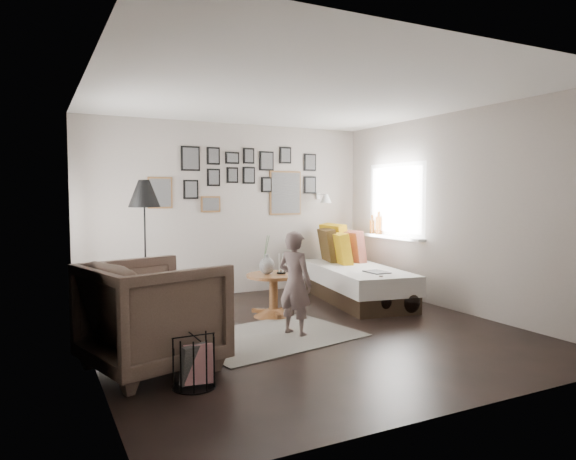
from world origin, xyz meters
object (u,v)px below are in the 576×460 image
demijohn_small (409,301)px  child (295,283)px  floor_lamp (144,199)px  magazine_basket (194,362)px  daybed (352,277)px  pedestal_table (274,297)px  vase (267,262)px  demijohn_large (381,300)px  armchair (153,315)px

demijohn_small → child: size_ratio=0.40×
floor_lamp → magazine_basket: (-0.16, -2.66, -1.27)m
daybed → pedestal_table: bearing=-155.2°
child → vase: bearing=-30.7°
floor_lamp → demijohn_large: bearing=-27.1°
armchair → floor_lamp: bearing=-25.6°
vase → demijohn_large: vase is taller
armchair → child: bearing=-91.5°
pedestal_table → magazine_basket: 2.44m
pedestal_table → magazine_basket: pedestal_table is taller
armchair → demijohn_small: 3.43m
vase → armchair: bearing=-142.0°
daybed → vase: bearing=-156.7°
magazine_basket → pedestal_table: bearing=50.0°
floor_lamp → armchair: bearing=-99.6°
child → demijohn_large: bearing=-102.9°
demijohn_small → child: (-1.74, -0.20, 0.40)m
vase → demijohn_small: (1.67, -0.70, -0.51)m
magazine_basket → child: child is taller
armchair → magazine_basket: (0.20, -0.57, -0.28)m
daybed → armchair: bearing=-142.9°
vase → magazine_basket: vase is taller
pedestal_table → magazine_basket: bearing=-130.0°
vase → floor_lamp: 1.73m
armchair → daybed: bearing=-78.1°
daybed → demijohn_large: 1.00m
pedestal_table → daybed: size_ratio=0.30×
demijohn_small → vase: bearing=157.2°
demijohn_large → magazine_basket: bearing=-155.0°
vase → child: bearing=-94.8°
vase → magazine_basket: 2.45m
floor_lamp → child: (1.26, -1.68, -0.91)m
armchair → demijohn_large: (3.00, 0.74, -0.29)m
daybed → demijohn_small: size_ratio=5.00×
vase → child: size_ratio=0.43×
armchair → floor_lamp: floor_lamp is taller
floor_lamp → demijohn_small: bearing=-26.2°
magazine_basket → armchair: bearing=109.3°
armchair → vase: bearing=-68.0°
demijohn_large → demijohn_small: bearing=-18.9°
pedestal_table → daybed: (1.45, 0.40, 0.08)m
daybed → demijohn_small: bearing=-73.6°
armchair → floor_lamp: (0.35, 2.10, 0.99)m
demijohn_small → daybed: bearing=97.2°
magazine_basket → daybed: bearing=37.0°
demijohn_large → child: (-1.39, -0.32, 0.37)m
vase → magazine_basket: bearing=-128.3°
vase → daybed: 1.62m
demijohn_large → child: 1.48m
vase → child: (-0.07, -0.90, -0.11)m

